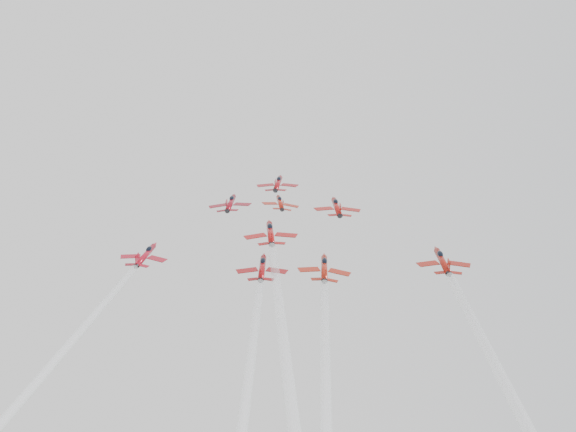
{
  "coord_description": "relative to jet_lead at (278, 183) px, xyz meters",
  "views": [
    {
      "loc": [
        -4.59,
        -129.25,
        116.9
      ],
      "look_at": [
        0.0,
        2.0,
        136.65
      ],
      "focal_mm": 40.0,
      "sensor_mm": 36.0,
      "label": 1
    }
  ],
  "objects": [
    {
      "name": "jet_row2_center",
      "position": [
        0.31,
        -13.24,
        -7.12
      ],
      "size": [
        8.42,
        10.9,
        6.46
      ],
      "rotation": [
        0.49,
        0.07,
        0.13
      ],
      "color": "#AE1E10"
    },
    {
      "name": "jet_rear_farleft",
      "position": [
        -24.38,
        -76.07,
        -40.91
      ],
      "size": [
        8.55,
        82.25,
        44.85
      ],
      "rotation": [
        0.49,
        0.1,
        -0.13
      ],
      "color": "#AF1023"
    },
    {
      "name": "jet_rear_farright",
      "position": [
        28.57,
        -82.7,
        -44.46
      ],
      "size": [
        9.65,
        92.77,
        50.58
      ],
      "rotation": [
        0.49,
        0.01,
        -0.05
      ],
      "color": "#9F180F"
    },
    {
      "name": "jet_center",
      "position": [
        -1.96,
        -74.88,
        -40.26
      ],
      "size": [
        10.59,
        101.85,
        55.53
      ],
      "rotation": [
        0.49,
        -0.05,
        0.02
      ],
      "color": "#B31111"
    },
    {
      "name": "jet_row2_right",
      "position": [
        12.72,
        -15.58,
        -8.36
      ],
      "size": [
        10.41,
        13.48,
        7.99
      ],
      "rotation": [
        0.49,
        0.02,
        0.03
      ],
      "color": "#AD1410"
    },
    {
      "name": "jet_row2_left",
      "position": [
        -10.77,
        -13.6,
        -7.3
      ],
      "size": [
        9.63,
        12.47,
        7.39
      ],
      "rotation": [
        0.49,
        -0.05,
        -0.13
      ],
      "color": "maroon"
    },
    {
      "name": "jet_rear_left",
      "position": [
        -3.48,
        -82.43,
        -44.32
      ],
      "size": [
        8.95,
        86.02,
        46.9
      ],
      "rotation": [
        0.49,
        0.01,
        -0.05
      ],
      "color": "maroon"
    },
    {
      "name": "jet_lead",
      "position": [
        0.0,
        0.0,
        0.0
      ],
      "size": [
        10.38,
        13.44,
        7.97
      ],
      "rotation": [
        0.49,
        0.02,
        -0.13
      ],
      "color": "#A00F16"
    }
  ]
}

